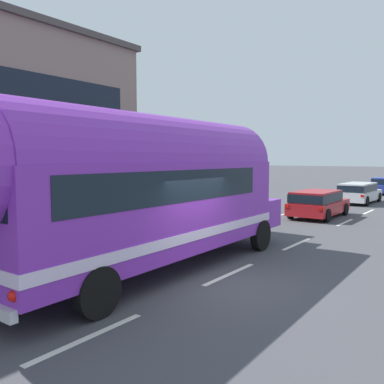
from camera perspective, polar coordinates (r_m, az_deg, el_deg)
ground_plane at (r=10.02m, az=2.91°, el=-12.65°), size 300.00×300.00×0.00m
lane_markings at (r=22.24m, az=15.81°, el=-3.13°), size 3.59×80.00×0.01m
painted_bus at (r=10.15m, az=-7.20°, el=0.80°), size 2.69×11.43×4.12m
car_lead at (r=21.35m, az=17.42°, el=-1.36°), size 2.01×4.39×1.37m
car_second at (r=29.05m, az=22.62°, el=0.08°), size 1.98×4.81×1.37m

